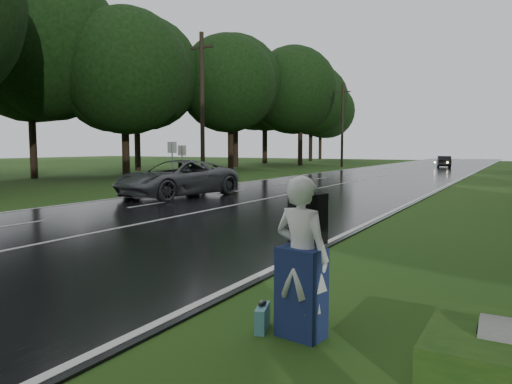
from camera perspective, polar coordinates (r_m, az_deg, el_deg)
ground at (r=11.90m, az=-27.60°, el=-6.36°), size 160.00×160.00×0.00m
road at (r=28.15m, az=8.95°, el=0.70°), size 12.00×140.00×0.04m
lane_center at (r=28.15m, az=8.95°, el=0.76°), size 0.12×140.00×0.01m
grey_car at (r=22.00m, az=-9.37°, el=1.61°), size 3.68×6.32×1.65m
far_car at (r=55.93m, az=21.44°, el=3.37°), size 2.03×3.98×1.25m
hitchhiker at (r=5.85m, az=5.49°, el=-8.36°), size 0.79×0.73×1.97m
suitcase at (r=6.24m, az=0.77°, el=-14.73°), size 0.26×0.45×0.31m
utility_pole_mid at (r=31.40m, az=-6.32°, el=1.19°), size 1.80×0.28×9.53m
utility_pole_far at (r=55.31m, az=10.15°, el=2.95°), size 1.80×0.28×9.34m
road_sign_a at (r=26.93m, az=-9.87°, el=0.44°), size 0.62×0.10×2.56m
road_sign_b at (r=27.61m, az=-8.73°, el=0.58°), size 0.57×0.10×2.37m
tree_left_d at (r=37.55m, az=-15.15°, el=1.72°), size 8.24×8.24×12.87m
tree_left_e at (r=48.27m, az=-3.02°, el=2.68°), size 9.35×9.35×14.61m
tree_left_f at (r=58.94m, az=5.25°, el=3.16°), size 9.91×9.91×15.49m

